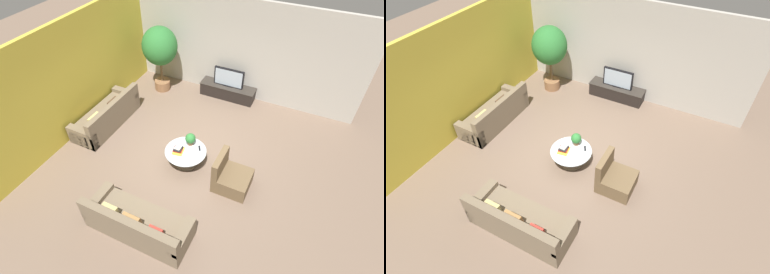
% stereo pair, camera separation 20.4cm
% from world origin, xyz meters
% --- Properties ---
extents(ground_plane, '(24.00, 24.00, 0.00)m').
position_xyz_m(ground_plane, '(0.00, 0.00, 0.00)').
color(ground_plane, brown).
extents(back_wall_stone, '(7.40, 0.12, 3.00)m').
position_xyz_m(back_wall_stone, '(0.00, 3.26, 1.50)').
color(back_wall_stone, '#A39E93').
rests_on(back_wall_stone, ground).
extents(side_wall_left, '(0.12, 7.40, 3.00)m').
position_xyz_m(side_wall_left, '(-3.26, 0.20, 1.50)').
color(side_wall_left, gold).
rests_on(side_wall_left, ground).
extents(media_console, '(1.75, 0.50, 0.42)m').
position_xyz_m(media_console, '(-0.03, 2.94, 0.22)').
color(media_console, black).
rests_on(media_console, ground).
extents(television, '(0.94, 0.13, 0.58)m').
position_xyz_m(television, '(-0.03, 2.94, 0.71)').
color(television, black).
rests_on(television, media_console).
extents(coffee_table, '(1.02, 1.02, 0.44)m').
position_xyz_m(coffee_table, '(0.05, -0.22, 0.31)').
color(coffee_table, '#756656').
rests_on(coffee_table, ground).
extents(couch_by_wall, '(0.84, 2.19, 0.84)m').
position_xyz_m(couch_by_wall, '(-2.64, 0.20, 0.29)').
color(couch_by_wall, brown).
rests_on(couch_by_wall, ground).
extents(couch_near_entry, '(2.16, 0.84, 0.84)m').
position_xyz_m(couch_near_entry, '(0.01, -2.33, 0.28)').
color(couch_near_entry, brown).
rests_on(couch_near_entry, ground).
extents(armchair_wicker, '(0.80, 0.76, 0.86)m').
position_xyz_m(armchair_wicker, '(1.28, -0.39, 0.27)').
color(armchair_wicker, brown).
rests_on(armchair_wicker, ground).
extents(potted_palm_tall, '(1.09, 1.09, 2.10)m').
position_xyz_m(potted_palm_tall, '(-2.14, 2.46, 1.44)').
color(potted_palm_tall, brown).
rests_on(potted_palm_tall, ground).
extents(potted_plant_tabletop, '(0.26, 0.26, 0.32)m').
position_xyz_m(potted_plant_tabletop, '(0.05, 0.05, 0.62)').
color(potted_plant_tabletop, brown).
rests_on(potted_plant_tabletop, coffee_table).
extents(book_stack, '(0.28, 0.32, 0.15)m').
position_xyz_m(book_stack, '(-0.11, -0.31, 0.50)').
color(book_stack, gold).
rests_on(book_stack, coffee_table).
extents(remote_black, '(0.11, 0.16, 0.02)m').
position_xyz_m(remote_black, '(0.32, 0.00, 0.45)').
color(remote_black, black).
rests_on(remote_black, coffee_table).
extents(remote_silver, '(0.15, 0.14, 0.02)m').
position_xyz_m(remote_silver, '(0.38, -0.18, 0.45)').
color(remote_silver, gray).
rests_on(remote_silver, coffee_table).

